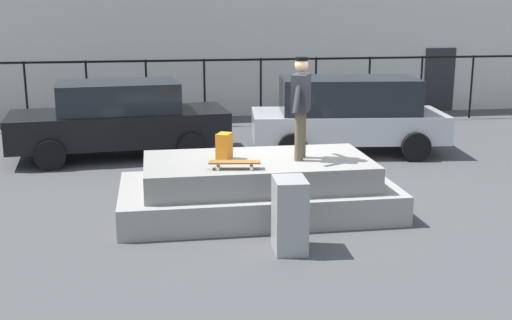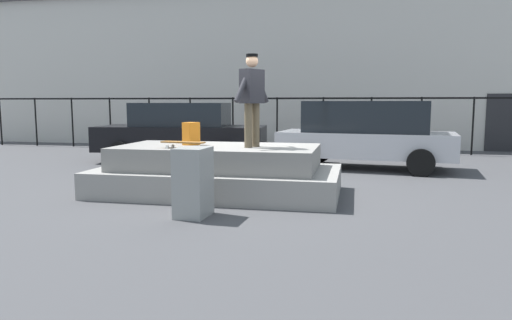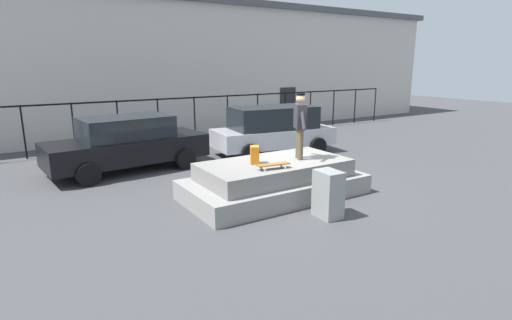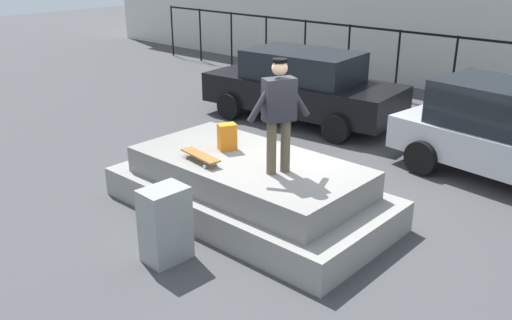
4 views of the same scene
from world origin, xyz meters
name	(u,v)px [view 1 (image 1 of 4)]	position (x,y,z in m)	size (l,w,h in m)	color
ground_plane	(289,205)	(0.00, 0.00, 0.00)	(60.00, 60.00, 0.00)	#424244
concrete_ledge	(258,188)	(-0.60, -0.28, 0.41)	(4.48, 2.30, 0.90)	gray
skateboarder	(301,101)	(0.09, -0.39, 1.85)	(0.48, 0.91, 1.65)	brown
skateboard	(235,163)	(-1.05, -0.87, 1.00)	(0.81, 0.31, 0.12)	brown
backpack	(224,146)	(-1.13, -0.20, 1.11)	(0.28, 0.20, 0.43)	orange
car_black_sedan_near	(119,118)	(-3.01, 4.19, 0.86)	(4.92, 2.44, 1.69)	black
car_silver_hatchback_mid	(348,113)	(2.16, 3.75, 0.92)	(4.54, 2.42, 1.73)	#B7B7BC
utility_box	(290,215)	(-0.44, -2.07, 0.52)	(0.44, 0.60, 1.04)	gray
fence_row	(233,81)	(0.00, 7.67, 1.25)	(24.06, 0.06, 1.88)	black
warehouse_building	(213,11)	(0.00, 13.04, 3.11)	(34.82, 8.24, 6.20)	beige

